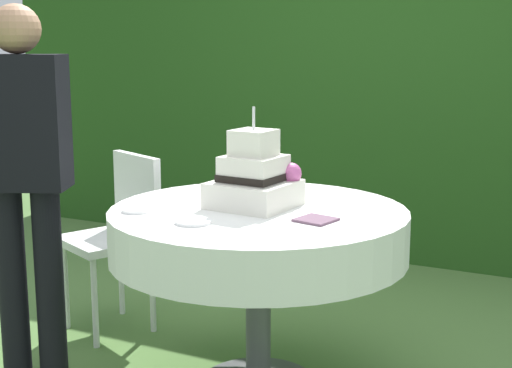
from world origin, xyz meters
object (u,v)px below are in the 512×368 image
object	(u,v)px
cake_table	(258,234)
napkin_stack	(316,220)
serving_plate_near	(193,222)
serving_plate_far	(136,210)
standing_person	(24,170)
garden_chair	(121,225)
wedding_cake	(255,179)

from	to	relation	value
cake_table	napkin_stack	distance (m)	0.32
serving_plate_near	serving_plate_far	bearing A→B (deg)	168.45
cake_table	standing_person	world-z (taller)	standing_person
cake_table	garden_chair	world-z (taller)	garden_chair
serving_plate_far	napkin_stack	distance (m)	0.73
serving_plate_near	standing_person	distance (m)	0.80
cake_table	standing_person	distance (m)	1.01
wedding_cake	standing_person	size ratio (longest dim) A/B	0.26
cake_table	serving_plate_near	world-z (taller)	serving_plate_near
serving_plate_far	garden_chair	world-z (taller)	garden_chair
napkin_stack	garden_chair	size ratio (longest dim) A/B	0.15
garden_chair	serving_plate_near	bearing A→B (deg)	-37.41
wedding_cake	standing_person	distance (m)	0.96
serving_plate_near	serving_plate_far	xyz separation A→B (m)	(-0.31, 0.06, 0.00)
serving_plate_far	wedding_cake	bearing A→B (deg)	37.70
serving_plate_near	garden_chair	xyz separation A→B (m)	(-0.82, 0.62, -0.24)
serving_plate_near	napkin_stack	xyz separation A→B (m)	(0.40, 0.24, -0.00)
serving_plate_near	serving_plate_far	world-z (taller)	same
napkin_stack	garden_chair	distance (m)	1.30
napkin_stack	cake_table	bearing A→B (deg)	163.61
wedding_cake	napkin_stack	world-z (taller)	wedding_cake
wedding_cake	garden_chair	world-z (taller)	wedding_cake
napkin_stack	standing_person	distance (m)	1.23
cake_table	standing_person	xyz separation A→B (m)	(-0.90, -0.37, 0.26)
cake_table	garden_chair	xyz separation A→B (m)	(-0.93, 0.30, -0.13)
cake_table	serving_plate_far	world-z (taller)	serving_plate_far
serving_plate_near	garden_chair	size ratio (longest dim) A/B	0.16
serving_plate_far	napkin_stack	world-z (taller)	serving_plate_far
cake_table	serving_plate_near	bearing A→B (deg)	-108.93
wedding_cake	napkin_stack	xyz separation A→B (m)	(0.32, -0.12, -0.11)
wedding_cake	serving_plate_near	distance (m)	0.39
standing_person	wedding_cake	bearing A→B (deg)	25.29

